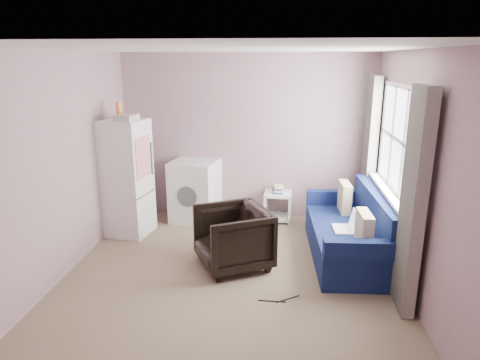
# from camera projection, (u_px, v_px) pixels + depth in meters

# --- Properties ---
(room) EXTENTS (3.84, 4.24, 2.54)m
(room) POSITION_uv_depth(u_px,v_px,m) (232.00, 172.00, 4.50)
(room) COLOR #867157
(room) RESTS_ON ground
(armchair) EXTENTS (1.00, 1.03, 0.80)m
(armchair) POSITION_uv_depth(u_px,v_px,m) (233.00, 235.00, 5.05)
(armchair) COLOR black
(armchair) RESTS_ON ground
(fridge) EXTENTS (0.65, 0.64, 1.84)m
(fridge) POSITION_uv_depth(u_px,v_px,m) (127.00, 177.00, 5.92)
(fridge) COLOR white
(fridge) RESTS_ON ground
(washing_machine) EXTENTS (0.76, 0.76, 0.93)m
(washing_machine) POSITION_uv_depth(u_px,v_px,m) (195.00, 189.00, 6.53)
(washing_machine) COLOR white
(washing_machine) RESTS_ON ground
(side_table) EXTENTS (0.42, 0.42, 0.55)m
(side_table) POSITION_uv_depth(u_px,v_px,m) (278.00, 204.00, 6.55)
(side_table) COLOR white
(side_table) RESTS_ON ground
(sofa) EXTENTS (0.94, 1.92, 0.84)m
(sofa) POSITION_uv_depth(u_px,v_px,m) (352.00, 234.00, 5.31)
(sofa) COLOR navy
(sofa) RESTS_ON ground
(window_dressing) EXTENTS (0.17, 2.62, 2.18)m
(window_dressing) POSITION_uv_depth(u_px,v_px,m) (387.00, 173.00, 5.03)
(window_dressing) COLOR white
(window_dressing) RESTS_ON ground
(floor_cables) EXTENTS (0.43, 0.17, 0.01)m
(floor_cables) POSITION_uv_depth(u_px,v_px,m) (280.00, 300.00, 4.41)
(floor_cables) COLOR black
(floor_cables) RESTS_ON ground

